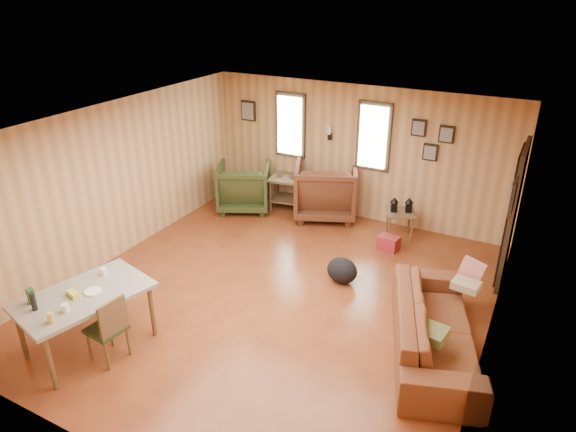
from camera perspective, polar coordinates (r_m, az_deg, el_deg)
name	(u,v)px	position (r m, az deg, el deg)	size (l,w,h in m)	color
room	(295,211)	(6.78, 0.77, 0.51)	(5.54, 6.04, 2.44)	brown
sofa	(436,320)	(6.25, 16.10, -11.00)	(2.26, 0.66, 0.88)	brown
recliner_brown	(325,188)	(9.33, 4.17, 3.17)	(1.08, 1.01, 1.11)	#552C19
recliner_green	(244,185)	(9.67, -4.92, 3.48)	(0.94, 0.88, 0.97)	#2F3719
end_table	(287,187)	(9.67, -0.14, 3.24)	(0.69, 0.65, 0.77)	brown
side_table	(401,210)	(8.72, 12.43, 0.62)	(0.60, 0.60, 0.74)	brown
cooler	(388,243)	(8.46, 11.10, -2.95)	(0.36, 0.28, 0.24)	maroon
backpack	(342,271)	(7.44, 6.04, -6.04)	(0.46, 0.35, 0.39)	black
sofa_pillows	(450,303)	(6.48, 17.59, -9.17)	(0.59, 1.69, 0.35)	brown
dining_table	(83,299)	(6.38, -21.83, -8.58)	(1.20, 1.62, 0.95)	gray
dining_chair	(109,326)	(6.20, -19.25, -11.49)	(0.41, 0.41, 0.83)	#2F3719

